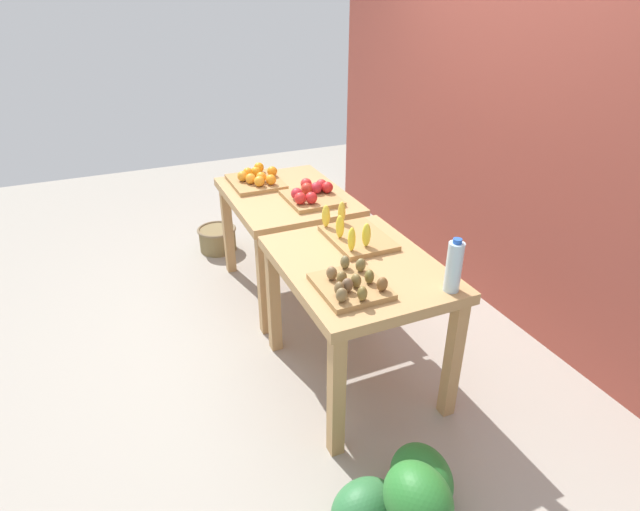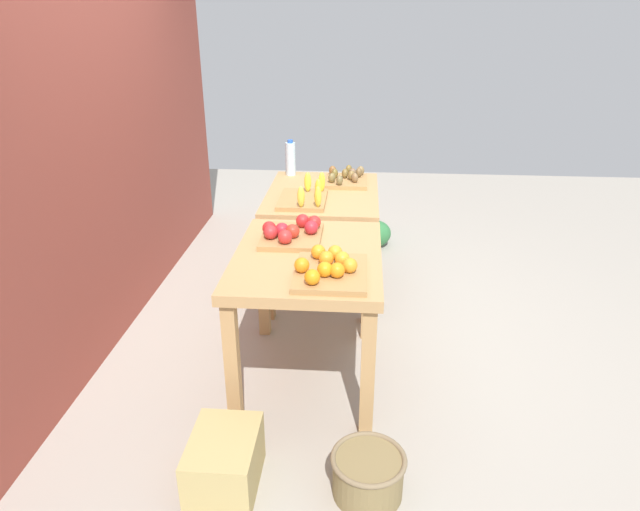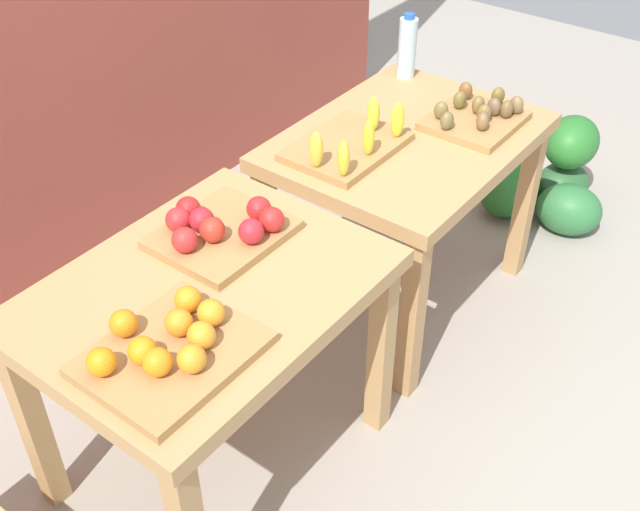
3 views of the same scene
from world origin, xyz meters
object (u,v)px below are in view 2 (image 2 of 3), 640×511
Objects in this scene: display_table_right at (323,207)px; apple_bin at (291,233)px; orange_bin at (329,268)px; watermelon_pile at (358,224)px; water_bottle at (291,158)px; cardboard_produce_box at (225,462)px; kiwi_bin at (346,179)px; banana_crate at (306,197)px; wicker_basket at (368,474)px; display_table_left at (308,273)px.

display_table_right is 0.94m from apple_bin.
watermelon_pile is (2.36, -0.12, -0.65)m from orange_bin.
cardboard_produce_box is at bearing 179.67° from water_bottle.
orange_bin is 2.45m from watermelon_pile.
water_bottle is at bearing -0.33° from cardboard_produce_box.
display_table_right is 0.32m from kiwi_bin.
display_table_right is 0.31m from banana_crate.
apple_bin is at bearing 168.95° from watermelon_pile.
cardboard_produce_box reaches higher than wicker_basket.
orange_bin is 0.68× the size of watermelon_pile.
cardboard_produce_box is at bearing 144.58° from orange_bin.
cardboard_produce_box is (-2.23, 0.46, -0.70)m from kiwi_bin.
kiwi_bin is (1.16, -0.27, -0.01)m from apple_bin.
water_bottle is (0.43, 0.29, 0.25)m from display_table_right.
wicker_basket is at bearing -89.68° from cardboard_produce_box.
banana_crate is 0.69× the size of watermelon_pile.
kiwi_bin is at bearing 172.55° from watermelon_pile.
water_bottle reaches higher than orange_bin.
display_table_left is 2.60× the size of apple_bin.
banana_crate is at bearing 163.64° from watermelon_pile.
banana_crate is (1.14, 0.23, -0.00)m from orange_bin.
apple_bin reaches higher than display_table_left.
water_bottle is at bearing 135.02° from watermelon_pile.
watermelon_pile is (0.74, -0.10, -0.64)m from kiwi_bin.
display_table_right reaches higher than cardboard_produce_box.
water_bottle is (0.20, 0.45, 0.10)m from kiwi_bin.
apple_bin is 1.17× the size of wicker_basket.
display_table_left is at bearing 180.00° from display_table_right.
apple_bin reaches higher than cardboard_produce_box.
banana_crate reaches higher than orange_bin.
orange_bin is at bearing 177.00° from watermelon_pile.
apple_bin reaches higher than wicker_basket.
display_table_left reaches higher than watermelon_pile.
display_table_left is 1.09m from wicker_basket.
display_table_left is 1.61× the size of watermelon_pile.
display_table_left is 2.33× the size of banana_crate.
banana_crate is 1.31× the size of wicker_basket.
kiwi_bin is 0.92× the size of cardboard_produce_box.
display_table_right is at bearing 165.18° from watermelon_pile.
orange_bin is at bearing -168.35° from banana_crate.
water_bottle is 2.55m from cardboard_produce_box.
orange_bin is 1.19× the size of kiwi_bin.
orange_bin reaches higher than watermelon_pile.
watermelon_pile is (0.54, -0.54, -0.74)m from water_bottle.
display_table_right is at bearing 9.98° from wicker_basket.
orange_bin is (-1.38, -0.13, 0.16)m from display_table_right.
wicker_basket is (-0.87, -0.35, -0.57)m from display_table_left.
watermelon_pile reaches higher than cardboard_produce_box.
water_bottle reaches higher than display_table_left.
cardboard_produce_box is at bearing 161.02° from display_table_left.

